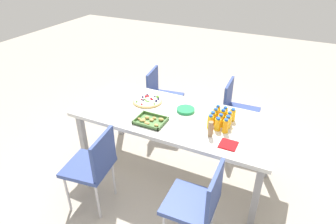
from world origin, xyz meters
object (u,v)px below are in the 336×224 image
juice_bottle_6 (228,122)px  cardboard_tube (210,129)px  party_table (175,121)px  napkin_stack (228,145)px  juice_bottle_5 (215,115)px  chair_near_right (161,94)px  juice_bottle_11 (210,122)px  juice_bottle_3 (229,119)px  chair_near_left (236,108)px  juice_bottle_7 (220,121)px  chair_far_right (94,164)px  chair_far_left (199,201)px  juice_bottle_2 (218,112)px  juice_bottle_10 (218,124)px  plate_stack (186,110)px  juice_bottle_8 (213,118)px  juice_bottle_1 (225,113)px  juice_bottle_4 (223,116)px  snack_tray (150,121)px  fruit_pizza (148,100)px  juice_bottle_0 (232,115)px  juice_bottle_9 (226,126)px

juice_bottle_6 → cardboard_tube: (0.10, 0.20, 0.01)m
party_table → napkin_stack: (-0.63, 0.25, 0.07)m
juice_bottle_5 → juice_bottle_6: bearing=154.0°
chair_near_right → juice_bottle_11: size_ratio=5.67×
juice_bottle_3 → juice_bottle_6: size_ratio=1.03×
chair_near_left → juice_bottle_7: size_ratio=6.24×
chair_near_right → chair_far_right: bearing=-5.5°
chair_far_right → chair_far_left: same height
juice_bottle_2 → juice_bottle_10: juice_bottle_10 is taller
chair_near_right → juice_bottle_7: 1.29m
juice_bottle_2 → plate_stack: bearing=5.8°
chair_far_left → juice_bottle_7: (0.09, -0.77, 0.28)m
juice_bottle_8 → juice_bottle_1: bearing=-118.7°
juice_bottle_2 → juice_bottle_4: size_ratio=0.89×
chair_near_left → napkin_stack: 1.10m
juice_bottle_3 → snack_tray: size_ratio=0.47×
fruit_pizza → plate_stack: size_ratio=1.74×
chair_near_left → juice_bottle_11: bearing=-6.6°
juice_bottle_0 → juice_bottle_7: same height
juice_bottle_5 → juice_bottle_9: 0.21m
fruit_pizza → juice_bottle_6: bearing=172.2°
chair_far_left → juice_bottle_9: (0.02, -0.70, 0.29)m
juice_bottle_2 → juice_bottle_10: bearing=107.9°
chair_far_right → chair_near_left: 1.82m
chair_near_right → snack_tray: (-0.38, 0.97, 0.24)m
juice_bottle_1 → napkin_stack: bearing=110.8°
juice_bottle_9 → fruit_pizza: (0.94, -0.21, -0.05)m
fruit_pizza → juice_bottle_7: bearing=171.3°
chair_near_right → plate_stack: size_ratio=4.43×
chair_near_left → cardboard_tube: (0.01, 1.00, 0.30)m
juice_bottle_8 → juice_bottle_11: juice_bottle_11 is taller
chair_far_left → juice_bottle_8: bearing=10.0°
chair_far_left → fruit_pizza: size_ratio=2.54×
chair_near_left → juice_bottle_9: (-0.09, 0.88, 0.29)m
party_table → juice_bottle_0: bearing=-163.6°
chair_far_right → chair_near_left: (-0.91, -1.58, 0.00)m
juice_bottle_0 → snack_tray: size_ratio=0.45×
juice_bottle_0 → napkin_stack: bearing=101.0°
juice_bottle_4 → plate_stack: bearing=-7.0°
juice_bottle_11 → snack_tray: juice_bottle_11 is taller
chair_far_right → juice_bottle_6: bearing=-60.3°
juice_bottle_1 → juice_bottle_6: bearing=115.4°
juice_bottle_3 → juice_bottle_7: 0.10m
plate_stack → juice_bottle_3: bearing=173.9°
chair_far_left → juice_bottle_6: juice_bottle_6 is taller
juice_bottle_2 → chair_near_right: bearing=-32.1°
party_table → juice_bottle_11: bearing=170.2°
juice_bottle_1 → juice_bottle_2: (0.08, -0.00, -0.00)m
juice_bottle_8 → plate_stack: (0.33, -0.11, -0.05)m
juice_bottle_2 → juice_bottle_8: (0.00, 0.15, 0.00)m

